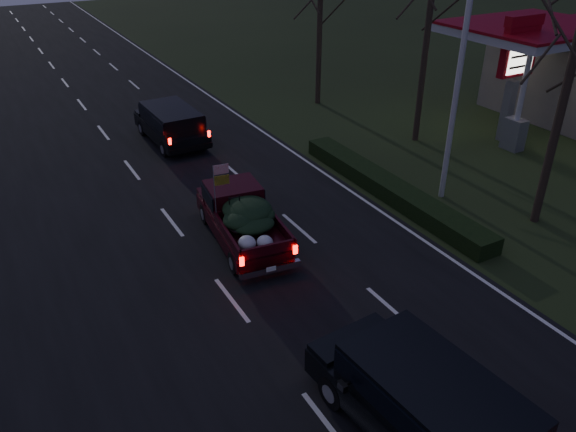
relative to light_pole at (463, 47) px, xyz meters
name	(u,v)px	position (x,y,z in m)	size (l,w,h in m)	color
ground	(232,300)	(-9.50, -2.00, -5.48)	(120.00, 120.00, 0.00)	black
road_asphalt	(232,300)	(-9.50, -2.00, -5.47)	(14.00, 120.00, 0.02)	black
hedge_row	(389,188)	(-1.70, 1.00, -5.18)	(1.00, 10.00, 0.60)	black
light_pole	(463,47)	(0.00, 0.00, 0.00)	(0.50, 0.90, 9.16)	silver
gas_price_pylon	(518,58)	(6.50, 2.99, -1.71)	(2.00, 0.41, 5.57)	gray
gas_canopy	(533,36)	(8.50, 4.00, -1.13)	(7.10, 6.10, 4.88)	silver
bare_tree_near	(574,57)	(1.50, -3.00, 0.12)	(3.60, 3.60, 7.50)	black
bare_tree_far	(320,3)	(2.00, 12.00, -0.25)	(3.60, 3.60, 7.00)	black
pickup_truck	(242,215)	(-7.86, 0.78, -4.56)	(2.32, 4.87, 2.46)	black
lead_suv	(171,122)	(-6.98, 10.12, -4.46)	(2.08, 4.76, 1.36)	black
rear_suv	(429,402)	(-8.02, -8.16, -4.38)	(2.62, 5.21, 1.46)	black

